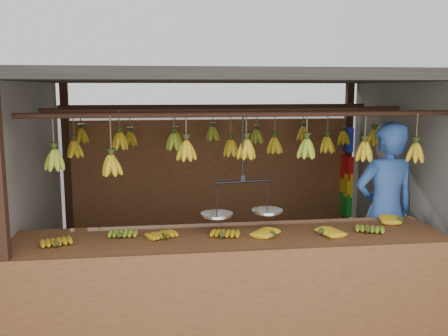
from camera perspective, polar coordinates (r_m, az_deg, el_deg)
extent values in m
plane|color=#5B5B57|center=(5.95, 0.40, -12.92)|extent=(80.00, 80.00, 0.00)
cube|color=black|center=(4.28, -24.10, -6.37)|extent=(0.10, 0.10, 2.30)
cube|color=black|center=(7.15, -17.45, -0.01)|extent=(0.10, 0.10, 2.30)
cube|color=black|center=(7.58, 13.90, 0.64)|extent=(0.10, 0.10, 2.30)
cube|color=black|center=(5.52, 0.43, 10.33)|extent=(4.30, 3.30, 0.10)
cylinder|color=black|center=(4.54, 2.23, 6.15)|extent=(4.00, 0.05, 0.05)
cylinder|color=black|center=(5.52, 0.42, 6.69)|extent=(4.00, 0.05, 0.05)
cylinder|color=black|center=(6.51, -0.84, 7.07)|extent=(4.00, 0.05, 0.05)
cube|color=brown|center=(7.13, -1.30, -1.65)|extent=(4.00, 0.06, 1.80)
cube|color=brown|center=(4.62, 0.90, -8.18)|extent=(3.95, 0.88, 0.08)
cube|color=brown|center=(4.36, 1.78, -15.04)|extent=(3.95, 0.04, 0.90)
cube|color=black|center=(4.54, -23.34, -15.39)|extent=(0.07, 0.07, 0.82)
cube|color=black|center=(5.06, 23.69, -12.83)|extent=(0.07, 0.07, 0.82)
cube|color=black|center=(5.23, -21.05, -11.93)|extent=(0.07, 0.07, 0.82)
cube|color=black|center=(5.69, 19.57, -10.13)|extent=(0.07, 0.07, 0.82)
ellipsoid|color=gold|center=(4.48, -18.45, -8.30)|extent=(0.25, 0.29, 0.06)
ellipsoid|color=#92A523|center=(4.58, -11.64, -7.63)|extent=(0.20, 0.26, 0.06)
ellipsoid|color=gold|center=(4.49, -6.64, -7.85)|extent=(0.26, 0.29, 0.06)
ellipsoid|color=gold|center=(4.49, 0.00, -7.77)|extent=(0.24, 0.28, 0.06)
ellipsoid|color=gold|center=(4.56, 5.74, -7.56)|extent=(0.30, 0.30, 0.06)
ellipsoid|color=gold|center=(4.66, 11.21, -7.32)|extent=(0.28, 0.24, 0.06)
ellipsoid|color=#92A523|center=(4.82, 16.31, -6.96)|extent=(0.26, 0.29, 0.06)
ellipsoid|color=gold|center=(5.31, 19.39, -5.62)|extent=(0.28, 0.24, 0.06)
ellipsoid|color=#92A523|center=(4.61, -18.79, 0.88)|extent=(0.16, 0.16, 0.28)
ellipsoid|color=gold|center=(4.51, -12.72, 0.29)|extent=(0.16, 0.16, 0.28)
ellipsoid|color=gold|center=(4.55, -4.32, 2.01)|extent=(0.16, 0.16, 0.28)
ellipsoid|color=gold|center=(4.61, 2.55, 2.17)|extent=(0.16, 0.16, 0.28)
ellipsoid|color=#92A523|center=(4.72, 9.40, 2.21)|extent=(0.16, 0.16, 0.28)
ellipsoid|color=gold|center=(4.94, 15.73, 1.83)|extent=(0.16, 0.16, 0.28)
ellipsoid|color=gold|center=(5.10, 21.04, 1.66)|extent=(0.16, 0.16, 0.28)
ellipsoid|color=gold|center=(5.62, -16.70, 2.08)|extent=(0.16, 0.16, 0.28)
ellipsoid|color=gold|center=(5.47, -11.81, 3.05)|extent=(0.16, 0.16, 0.28)
ellipsoid|color=#92A523|center=(5.50, -5.78, 3.01)|extent=(0.16, 0.16, 0.28)
ellipsoid|color=gold|center=(5.60, 0.77, 2.29)|extent=(0.16, 0.16, 0.28)
ellipsoid|color=gold|center=(5.68, 5.79, 2.59)|extent=(0.16, 0.16, 0.28)
ellipsoid|color=gold|center=(5.86, 11.71, 2.60)|extent=(0.16, 0.16, 0.28)
ellipsoid|color=gold|center=(6.02, 16.78, 3.33)|extent=(0.16, 0.16, 0.28)
ellipsoid|color=gold|center=(6.55, -15.99, 3.56)|extent=(0.16, 0.16, 0.28)
ellipsoid|color=gold|center=(6.51, -10.66, 3.29)|extent=(0.16, 0.16, 0.28)
ellipsoid|color=gold|center=(6.50, -5.55, 3.43)|extent=(0.16, 0.16, 0.28)
ellipsoid|color=#92A523|center=(6.56, -1.29, 3.91)|extent=(0.16, 0.16, 0.28)
ellipsoid|color=#92A523|center=(6.65, 3.76, 3.60)|extent=(0.16, 0.16, 0.28)
ellipsoid|color=gold|center=(6.79, 9.05, 3.92)|extent=(0.16, 0.16, 0.28)
ellipsoid|color=gold|center=(6.98, 13.52, 3.37)|extent=(0.16, 0.16, 0.28)
cylinder|color=black|center=(4.56, 2.15, 2.26)|extent=(0.02, 0.02, 0.62)
cylinder|color=black|center=(4.61, 2.12, -1.57)|extent=(0.53, 0.10, 0.02)
cylinder|color=silver|center=(4.61, -0.83, -5.40)|extent=(0.29, 0.29, 0.02)
cylinder|color=silver|center=(4.75, 4.94, -4.97)|extent=(0.29, 0.29, 0.02)
imported|color=#3359A5|center=(5.57, 17.92, -4.70)|extent=(0.73, 0.52, 1.89)
cube|color=#1426BF|center=(7.37, 13.99, 3.20)|extent=(0.08, 0.26, 0.34)
cube|color=red|center=(7.42, 13.87, 0.05)|extent=(0.08, 0.26, 0.34)
cube|color=yellow|center=(7.47, 13.80, -1.82)|extent=(0.08, 0.26, 0.34)
cube|color=#199926|center=(7.53, 13.72, -4.01)|extent=(0.08, 0.26, 0.34)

